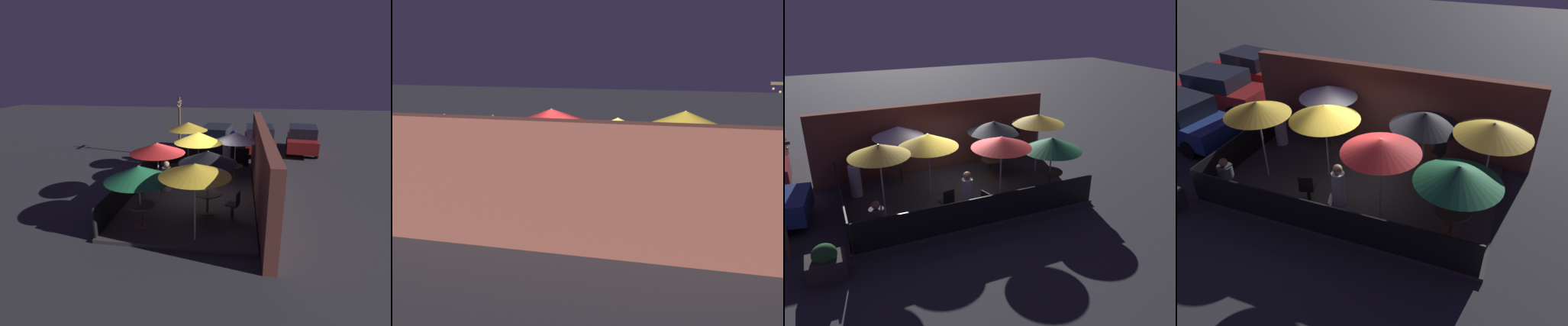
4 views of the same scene
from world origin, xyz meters
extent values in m
plane|color=#2D2D33|center=(0.00, 0.00, 0.00)|extent=(60.00, 60.00, 0.00)
cube|color=#383333|center=(0.00, 0.00, 0.06)|extent=(7.96, 4.81, 0.12)
cube|color=brown|center=(0.00, 2.63, 1.40)|extent=(9.56, 0.36, 2.80)
cube|color=black|center=(0.00, -2.36, 0.59)|extent=(7.76, 0.05, 0.95)
cube|color=black|center=(-3.94, 0.00, 0.59)|extent=(0.05, 4.61, 0.95)
cylinder|color=#B2B2B7|center=(3.01, -1.21, 1.14)|extent=(0.05, 0.05, 2.04)
cone|color=#1E6B3D|center=(3.01, -1.21, 1.93)|extent=(2.08, 2.08, 0.45)
cylinder|color=#B2B2B7|center=(1.72, 0.75, 1.23)|extent=(0.05, 0.05, 2.23)
cone|color=black|center=(1.72, 0.75, 2.15)|extent=(1.99, 1.99, 0.40)
cylinder|color=#B2B2B7|center=(-1.67, 1.60, 1.22)|extent=(0.05, 0.05, 2.21)
cone|color=silver|center=(-1.67, 1.60, 2.13)|extent=(1.88, 1.88, 0.39)
cylinder|color=#B2B2B7|center=(-2.72, -0.65, 1.33)|extent=(0.05, 0.05, 2.43)
cone|color=gold|center=(-2.72, -0.65, 2.36)|extent=(1.86, 1.86, 0.38)
cylinder|color=#B2B2B7|center=(-1.01, 0.07, 1.27)|extent=(0.05, 0.05, 2.31)
cone|color=gold|center=(-1.01, 0.07, 2.20)|extent=(2.04, 2.04, 0.45)
cylinder|color=#B2B2B7|center=(3.53, 0.58, 1.29)|extent=(0.05, 0.05, 2.34)
cone|color=gold|center=(3.53, 0.58, 2.28)|extent=(2.03, 2.03, 0.36)
cylinder|color=#B2B2B7|center=(1.10, -1.13, 1.27)|extent=(0.05, 0.05, 2.29)
cone|color=red|center=(1.10, -1.13, 2.23)|extent=(1.99, 1.99, 0.36)
cylinder|color=#4C3828|center=(3.01, -1.21, 0.13)|extent=(0.49, 0.49, 0.02)
cylinder|color=#4C3828|center=(3.01, -1.21, 0.49)|extent=(0.08, 0.08, 0.74)
cylinder|color=#4C3828|center=(3.01, -1.21, 0.88)|extent=(0.89, 0.89, 0.04)
cylinder|color=#4C3828|center=(1.72, 0.75, 0.13)|extent=(0.52, 0.52, 0.02)
cylinder|color=#4C3828|center=(1.72, 0.75, 0.48)|extent=(0.08, 0.08, 0.72)
cylinder|color=#4C3828|center=(1.72, 0.75, 0.86)|extent=(0.94, 0.94, 0.04)
cylinder|color=#4C3828|center=(-1.67, 1.60, 0.13)|extent=(0.42, 0.42, 0.02)
cylinder|color=#4C3828|center=(-1.67, 1.60, 0.46)|extent=(0.08, 0.08, 0.68)
cylinder|color=#4C3828|center=(-1.67, 1.60, 0.82)|extent=(0.76, 0.76, 0.04)
cube|color=black|center=(0.30, -2.01, 0.35)|extent=(0.10, 0.10, 0.45)
cube|color=black|center=(0.30, -2.01, 0.59)|extent=(0.50, 0.50, 0.04)
cube|color=black|center=(0.13, -2.07, 0.83)|extent=(0.14, 0.39, 0.44)
cube|color=black|center=(-0.91, -1.33, 0.35)|extent=(0.10, 0.10, 0.45)
cube|color=black|center=(-0.91, -1.33, 0.59)|extent=(0.49, 0.49, 0.04)
cube|color=black|center=(-0.87, -1.51, 0.83)|extent=(0.39, 0.13, 0.44)
cube|color=black|center=(1.98, 1.62, 0.36)|extent=(0.10, 0.10, 0.47)
cube|color=black|center=(1.98, 1.62, 0.61)|extent=(0.50, 0.50, 0.04)
cube|color=black|center=(2.03, 1.79, 0.85)|extent=(0.39, 0.14, 0.44)
cylinder|color=silver|center=(-0.10, -1.12, 0.62)|extent=(0.42, 0.42, 1.01)
sphere|color=#9E704C|center=(-0.10, -1.12, 1.26)|extent=(0.26, 0.26, 0.26)
cylinder|color=silver|center=(-3.37, 1.18, 0.69)|extent=(0.43, 0.43, 1.14)
sphere|color=#9E704C|center=(-3.37, 1.18, 1.38)|extent=(0.25, 0.25, 0.25)
cylinder|color=#333338|center=(-3.13, -1.91, 0.62)|extent=(0.46, 0.46, 1.00)
sphere|color=brown|center=(-3.13, -1.91, 1.24)|extent=(0.24, 0.24, 0.24)
cube|color=#332D2D|center=(-4.58, -2.89, 0.29)|extent=(0.95, 0.66, 0.58)
ellipsoid|color=#235128|center=(-4.58, -2.89, 0.68)|extent=(0.61, 0.49, 0.55)
cylinder|color=brown|center=(-5.48, -1.60, 1.73)|extent=(0.12, 0.12, 3.47)
cube|color=brown|center=(-5.48, -1.60, 3.22)|extent=(1.10, 0.08, 0.08)
sphere|color=#F4B260|center=(-5.94, -1.60, 3.07)|extent=(0.07, 0.07, 0.07)
sphere|color=#F4B260|center=(-5.76, -1.60, 2.99)|extent=(0.07, 0.07, 0.07)
sphere|color=#F4B260|center=(-5.57, -1.60, 2.94)|extent=(0.07, 0.07, 0.07)
sphere|color=#F4B260|center=(-5.39, -1.60, 2.94)|extent=(0.07, 0.07, 0.07)
sphere|color=#F4B260|center=(-5.21, -1.60, 2.99)|extent=(0.07, 0.07, 0.07)
sphere|color=#F4B260|center=(-5.02, -1.60, 3.07)|extent=(0.07, 0.07, 0.07)
cube|color=navy|center=(-7.07, 0.39, 0.67)|extent=(4.64, 2.31, 0.70)
cube|color=#1E232D|center=(-7.07, 0.39, 1.32)|extent=(2.64, 1.89, 0.60)
cylinder|color=black|center=(-5.59, 1.00, 0.32)|extent=(0.66, 0.27, 0.64)
cylinder|color=black|center=(-5.82, -0.60, 0.32)|extent=(0.66, 0.27, 0.64)
cylinder|color=black|center=(-8.32, 1.39, 0.32)|extent=(0.66, 0.27, 0.64)
cylinder|color=black|center=(-8.55, -0.21, 0.32)|extent=(0.66, 0.27, 0.64)
cube|color=maroon|center=(-7.44, 2.99, 0.67)|extent=(3.93, 1.71, 0.70)
cube|color=#1E232D|center=(-7.44, 2.99, 1.32)|extent=(2.16, 1.57, 0.60)
cylinder|color=black|center=(-6.22, 3.80, 0.32)|extent=(0.64, 0.18, 0.64)
cylinder|color=black|center=(-6.22, 2.19, 0.32)|extent=(0.64, 0.18, 0.64)
cylinder|color=black|center=(-8.66, 3.80, 0.32)|extent=(0.64, 0.18, 0.64)
cylinder|color=black|center=(-8.66, 2.18, 0.32)|extent=(0.64, 0.18, 0.64)
cube|color=maroon|center=(-7.70, 5.59, 0.67)|extent=(4.10, 2.24, 0.70)
cube|color=#1E232D|center=(-7.70, 5.59, 1.32)|extent=(2.34, 1.85, 0.60)
cylinder|color=black|center=(-6.38, 6.22, 0.32)|extent=(0.66, 0.27, 0.64)
cylinder|color=black|center=(-6.62, 4.62, 0.32)|extent=(0.66, 0.27, 0.64)
cylinder|color=black|center=(-8.78, 6.56, 0.32)|extent=(0.66, 0.27, 0.64)
cylinder|color=black|center=(-9.01, 4.96, 0.32)|extent=(0.66, 0.27, 0.64)
camera|label=1|loc=(11.35, 1.71, 4.90)|focal=28.00mm
camera|label=2|loc=(-2.15, 9.62, 4.14)|focal=35.00mm
camera|label=3|loc=(-4.17, -11.51, 6.32)|focal=35.00mm
camera|label=4|loc=(3.71, -8.49, 6.82)|focal=35.00mm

